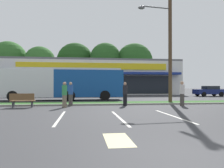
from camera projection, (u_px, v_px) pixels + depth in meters
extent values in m
plane|color=#38383A|center=(212.00, 167.00, 3.94)|extent=(240.00, 240.00, 0.00)
cube|color=#2D5B23|center=(112.00, 103.00, 17.82)|extent=(56.00, 2.20, 0.12)
cube|color=gray|center=(114.00, 104.00, 16.61)|extent=(56.00, 0.24, 0.12)
cube|color=silver|center=(60.00, 117.00, 10.11)|extent=(0.12, 4.80, 0.01)
cube|color=silver|center=(119.00, 118.00, 10.07)|extent=(0.12, 4.80, 0.01)
cube|color=silver|center=(173.00, 116.00, 10.63)|extent=(0.12, 4.80, 0.01)
cube|color=beige|center=(118.00, 140.00, 5.95)|extent=(0.70, 1.60, 0.01)
cube|color=silver|center=(92.00, 79.00, 40.10)|extent=(28.76, 12.86, 5.50)
cube|color=black|center=(94.00, 85.00, 33.67)|extent=(24.16, 0.08, 2.86)
cube|color=navy|center=(94.00, 73.00, 33.03)|extent=(27.04, 1.40, 0.35)
cube|color=yellow|center=(94.00, 66.00, 33.65)|extent=(23.01, 0.16, 0.99)
cube|color=slate|center=(92.00, 63.00, 40.12)|extent=(28.76, 12.86, 0.30)
cylinder|color=#473323|center=(9.00, 83.00, 45.43)|extent=(0.44, 0.44, 4.25)
sphere|color=#2D6026|center=(9.00, 59.00, 45.47)|extent=(7.37, 7.37, 7.37)
cylinder|color=#473323|center=(40.00, 83.00, 44.89)|extent=(0.44, 0.44, 4.03)
sphere|color=#2D6026|center=(40.00, 62.00, 44.93)|extent=(6.31, 6.31, 6.31)
cylinder|color=#473323|center=(75.00, 84.00, 49.79)|extent=(0.44, 0.44, 3.94)
sphere|color=#1E4719|center=(75.00, 61.00, 49.83)|extent=(8.31, 8.31, 8.31)
cylinder|color=#473323|center=(105.00, 81.00, 47.52)|extent=(0.44, 0.44, 4.95)
sphere|color=#23511E|center=(105.00, 58.00, 47.56)|extent=(6.68, 6.68, 6.68)
cylinder|color=#473323|center=(134.00, 84.00, 48.15)|extent=(0.44, 0.44, 3.75)
sphere|color=#23511E|center=(134.00, 62.00, 48.20)|extent=(8.06, 8.06, 8.06)
cylinder|color=#4C3826|center=(170.00, 37.00, 18.55)|extent=(0.30, 0.30, 11.12)
cylinder|color=#59595B|center=(156.00, 7.00, 18.26)|extent=(2.59, 0.40, 0.10)
ellipsoid|color=#59595B|center=(141.00, 8.00, 17.94)|extent=(0.56, 0.32, 0.24)
cube|color=#144793|center=(89.00, 84.00, 22.71)|extent=(6.87, 2.66, 2.70)
cube|color=silver|center=(26.00, 83.00, 21.80)|extent=(5.63, 2.64, 2.70)
cube|color=silver|center=(61.00, 69.00, 22.31)|extent=(11.95, 2.48, 0.20)
cube|color=black|center=(62.00, 79.00, 23.60)|extent=(11.42, 0.24, 1.19)
cylinder|color=black|center=(13.00, 96.00, 20.50)|extent=(1.00, 0.32, 1.00)
cylinder|color=black|center=(20.00, 95.00, 22.82)|extent=(1.00, 0.32, 1.00)
cylinder|color=black|center=(70.00, 96.00, 21.27)|extent=(1.00, 0.32, 1.00)
cylinder|color=black|center=(71.00, 95.00, 23.59)|extent=(1.00, 0.32, 1.00)
cylinder|color=black|center=(105.00, 96.00, 21.76)|extent=(1.00, 0.32, 1.00)
cylinder|color=black|center=(103.00, 95.00, 24.08)|extent=(1.00, 0.32, 1.00)
cube|color=brown|center=(23.00, 101.00, 14.86)|extent=(1.60, 0.45, 0.06)
cube|color=brown|center=(22.00, 97.00, 14.67)|extent=(1.60, 0.06, 0.44)
cube|color=#333338|center=(32.00, 104.00, 14.94)|extent=(0.08, 0.36, 0.45)
cube|color=#333338|center=(13.00, 104.00, 14.78)|extent=(0.08, 0.36, 0.45)
cube|color=navy|center=(209.00, 92.00, 30.56)|extent=(4.11, 1.76, 0.67)
cube|color=black|center=(210.00, 88.00, 30.59)|extent=(1.85, 1.55, 0.47)
cylinder|color=black|center=(204.00, 94.00, 29.56)|extent=(0.64, 0.22, 0.64)
cylinder|color=black|center=(197.00, 94.00, 31.22)|extent=(0.64, 0.22, 0.64)
cylinder|color=black|center=(221.00, 94.00, 29.90)|extent=(0.64, 0.22, 0.64)
cylinder|color=black|center=(214.00, 94.00, 31.56)|extent=(0.64, 0.22, 0.64)
cylinder|color=black|center=(125.00, 100.00, 16.17)|extent=(0.30, 0.30, 0.83)
cylinder|color=black|center=(125.00, 90.00, 16.18)|extent=(0.35, 0.35, 0.66)
sphere|color=tan|center=(125.00, 84.00, 16.18)|extent=(0.23, 0.23, 0.23)
cylinder|color=#47423D|center=(182.00, 100.00, 15.98)|extent=(0.31, 0.31, 0.87)
cylinder|color=silver|center=(182.00, 89.00, 15.99)|extent=(0.36, 0.36, 0.69)
sphere|color=tan|center=(182.00, 83.00, 15.99)|extent=(0.24, 0.24, 0.24)
cylinder|color=#726651|center=(64.00, 101.00, 14.78)|extent=(0.30, 0.30, 0.84)
cylinder|color=#338C4C|center=(64.00, 90.00, 14.79)|extent=(0.35, 0.35, 0.66)
sphere|color=tan|center=(65.00, 84.00, 14.79)|extent=(0.23, 0.23, 0.23)
cylinder|color=#47423D|center=(71.00, 100.00, 15.91)|extent=(0.30, 0.30, 0.84)
cylinder|color=#264C99|center=(71.00, 90.00, 15.91)|extent=(0.35, 0.35, 0.67)
sphere|color=tan|center=(71.00, 84.00, 15.92)|extent=(0.23, 0.23, 0.23)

